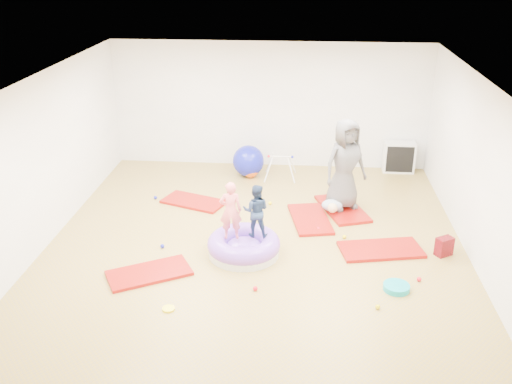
{
  "coord_description": "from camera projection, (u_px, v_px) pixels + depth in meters",
  "views": [
    {
      "loc": [
        0.72,
        -8.34,
        4.66
      ],
      "look_at": [
        0.0,
        0.3,
        0.9
      ],
      "focal_mm": 40.0,
      "sensor_mm": 36.0,
      "label": 1
    }
  ],
  "objects": [
    {
      "name": "adult_caregiver",
      "position": [
        345.0,
        164.0,
        10.59
      ],
      "size": [
        1.01,
        0.89,
        1.73
      ],
      "primitive_type": "imported",
      "rotation": [
        0.0,
        0.0,
        0.5
      ],
      "color": "#4F4F50",
      "rests_on": "gym_mat_rear_right"
    },
    {
      "name": "gym_mat_mid_left",
      "position": [
        194.0,
        202.0,
        11.21
      ],
      "size": [
        1.35,
        1.0,
        0.05
      ],
      "primitive_type": "cube",
      "rotation": [
        0.0,
        0.0,
        -0.36
      ],
      "color": "#991F00",
      "rests_on": "ground"
    },
    {
      "name": "gym_mat_right",
      "position": [
        381.0,
        250.0,
        9.44
      ],
      "size": [
        1.45,
        0.93,
        0.06
      ],
      "primitive_type": "cube",
      "rotation": [
        0.0,
        0.0,
        0.2
      ],
      "color": "#991F00",
      "rests_on": "ground"
    },
    {
      "name": "infant_play_gym",
      "position": [
        280.0,
        163.0,
        12.26
      ],
      "size": [
        0.68,
        0.65,
        0.52
      ],
      "rotation": [
        0.0,
        0.0,
        0.16
      ],
      "color": "silver",
      "rests_on": "ground"
    },
    {
      "name": "backpack",
      "position": [
        444.0,
        246.0,
        9.27
      ],
      "size": [
        0.32,
        0.29,
        0.31
      ],
      "primitive_type": "cube",
      "rotation": [
        0.0,
        0.0,
        0.56
      ],
      "color": "#A10914",
      "rests_on": "ground"
    },
    {
      "name": "child_navy",
      "position": [
        256.0,
        208.0,
        9.14
      ],
      "size": [
        0.45,
        0.36,
        0.89
      ],
      "primitive_type": "imported",
      "rotation": [
        0.0,
        0.0,
        3.09
      ],
      "color": "navy",
      "rests_on": "inflatable_cushion"
    },
    {
      "name": "gym_mat_rear_right",
      "position": [
        342.0,
        209.0,
        10.91
      ],
      "size": [
        1.06,
        1.48,
        0.06
      ],
      "primitive_type": "cube",
      "rotation": [
        0.0,
        0.0,
        1.9
      ],
      "color": "#991F00",
      "rests_on": "ground"
    },
    {
      "name": "cube_shelf",
      "position": [
        399.0,
        157.0,
        12.65
      ],
      "size": [
        0.68,
        0.34,
        0.68
      ],
      "color": "silver",
      "rests_on": "ground"
    },
    {
      "name": "infant",
      "position": [
        332.0,
        206.0,
        10.68
      ],
      "size": [
        0.4,
        0.4,
        0.23
      ],
      "color": "#9CACC7",
      "rests_on": "gym_mat_rear_right"
    },
    {
      "name": "room",
      "position": [
        254.0,
        170.0,
        8.98
      ],
      "size": [
        7.01,
        8.01,
        2.81
      ],
      "color": "#A38630",
      "rests_on": "ground"
    },
    {
      "name": "inflatable_cushion",
      "position": [
        244.0,
        246.0,
        9.31
      ],
      "size": [
        1.2,
        1.2,
        0.38
      ],
      "rotation": [
        0.0,
        0.0,
        0.32
      ],
      "color": "silver",
      "rests_on": "ground"
    },
    {
      "name": "yellow_toy",
      "position": [
        168.0,
        309.0,
        7.93
      ],
      "size": [
        0.18,
        0.18,
        0.03
      ],
      "primitive_type": "cylinder",
      "color": "#EFDD00",
      "rests_on": "ground"
    },
    {
      "name": "child_pink",
      "position": [
        231.0,
        208.0,
        9.04
      ],
      "size": [
        0.38,
        0.28,
        0.98
      ],
      "primitive_type": "imported",
      "rotation": [
        0.0,
        0.0,
        3.26
      ],
      "color": "#FB6F74",
      "rests_on": "inflatable_cushion"
    },
    {
      "name": "ball_pit_balls",
      "position": [
        282.0,
        239.0,
        9.76
      ],
      "size": [
        4.78,
        3.49,
        0.07
      ],
      "color": "red",
      "rests_on": "ground"
    },
    {
      "name": "gym_mat_center_back",
      "position": [
        310.0,
        219.0,
        10.5
      ],
      "size": [
        0.87,
        1.38,
        0.05
      ],
      "primitive_type": "cube",
      "rotation": [
        0.0,
        0.0,
        1.76
      ],
      "color": "#991F00",
      "rests_on": "ground"
    },
    {
      "name": "exercise_ball_orange",
      "position": [
        250.0,
        169.0,
        12.39
      ],
      "size": [
        0.37,
        0.37,
        0.37
      ],
      "primitive_type": "sphere",
      "color": "#E7550D",
      "rests_on": "ground"
    },
    {
      "name": "balance_disc",
      "position": [
        396.0,
        287.0,
        8.37
      ],
      "size": [
        0.39,
        0.39,
        0.09
      ],
      "primitive_type": "cylinder",
      "color": "#0CA1B1",
      "rests_on": "ground"
    },
    {
      "name": "exercise_ball_blue",
      "position": [
        248.0,
        161.0,
        12.42
      ],
      "size": [
        0.69,
        0.69,
        0.69
      ],
      "primitive_type": "sphere",
      "color": "#1319AA",
      "rests_on": "ground"
    },
    {
      "name": "gym_mat_front_left",
      "position": [
        149.0,
        273.0,
        8.77
      ],
      "size": [
        1.39,
        1.15,
        0.05
      ],
      "primitive_type": "cube",
      "rotation": [
        0.0,
        0.0,
        0.51
      ],
      "color": "#991F00",
      "rests_on": "ground"
    }
  ]
}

